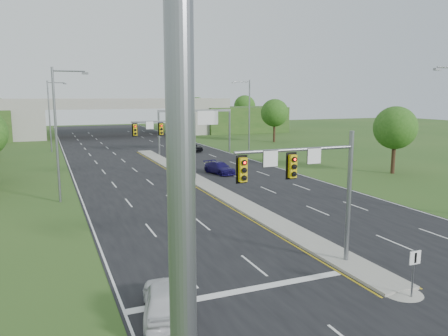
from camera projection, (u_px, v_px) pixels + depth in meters
name	position (u px, v px, depth m)	size (l,w,h in m)	color
ground	(346.00, 263.00, 23.14)	(240.00, 240.00, 0.00)	#294E1B
road	(170.00, 166.00, 55.06)	(24.00, 160.00, 0.02)	black
median	(201.00, 182.00, 44.10)	(2.00, 54.00, 0.16)	gray
median_nose	(403.00, 292.00, 19.48)	(2.00, 2.00, 0.16)	gray
lane_markings	(179.00, 174.00, 49.28)	(23.72, 160.00, 0.01)	gold
signal_mast_near	(313.00, 179.00, 21.45)	(6.62, 0.60, 7.00)	slate
signal_mast_far	(174.00, 136.00, 44.25)	(6.62, 0.60, 7.00)	slate
keep_right_sign	(414.00, 266.00, 18.77)	(0.60, 0.13, 2.20)	slate
sign_gantry	(194.00, 119.00, 65.76)	(11.58, 0.44, 6.67)	slate
overpass	(114.00, 120.00, 95.52)	(80.00, 14.00, 8.10)	gray
lightpole_l_mid	(58.00, 129.00, 35.38)	(2.85, 0.25, 11.00)	slate
lightpole_l_far	(51.00, 113.00, 67.30)	(2.85, 0.25, 11.00)	slate
lightpole_r_far	(248.00, 114.00, 63.62)	(2.85, 0.25, 11.00)	slate
tree_r_near	(395.00, 128.00, 48.80)	(4.80, 4.80, 7.60)	#382316
tree_r_mid	(275.00, 113.00, 82.17)	(5.20, 5.20, 8.12)	#382316
tree_back_c	(197.00, 108.00, 116.99)	(5.60, 5.60, 8.32)	#382316
tree_back_d	(245.00, 106.00, 122.19)	(6.00, 6.00, 8.85)	#382316
car_white	(165.00, 299.00, 17.31)	(1.78, 4.42, 1.51)	silver
car_far_b	(220.00, 168.00, 49.28)	(1.86, 4.58, 1.33)	#120B46
car_far_c	(190.00, 146.00, 68.84)	(1.86, 4.63, 1.58)	black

